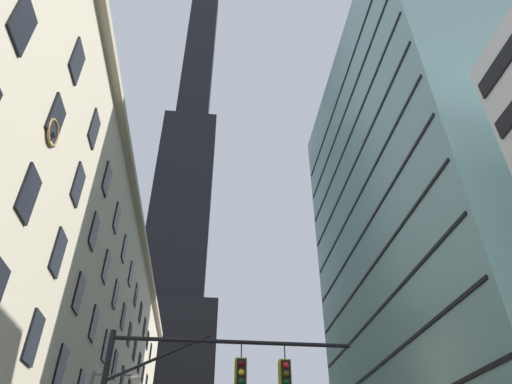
{
  "coord_description": "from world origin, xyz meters",
  "views": [
    {
      "loc": [
        -3.47,
        -12.75,
        1.73
      ],
      "look_at": [
        1.37,
        29.99,
        32.97
      ],
      "focal_mm": 31.72,
      "sensor_mm": 36.0,
      "label": 1
    }
  ],
  "objects": [
    {
      "name": "dark_skyscraper",
      "position": [
        -12.11,
        92.12,
        58.8
      ],
      "size": [
        22.02,
        22.02,
        201.58
      ],
      "color": "black",
      "rests_on": "ground"
    },
    {
      "name": "station_building",
      "position": [
        -17.62,
        28.12,
        13.38
      ],
      "size": [
        13.92,
        68.24,
        26.8
      ],
      "color": "#BCAF93",
      "rests_on": "ground"
    },
    {
      "name": "glass_office_midrise",
      "position": [
        20.56,
        23.74,
        25.36
      ],
      "size": [
        19.24,
        33.65,
        50.73
      ],
      "color": "gray",
      "rests_on": "ground"
    }
  ]
}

